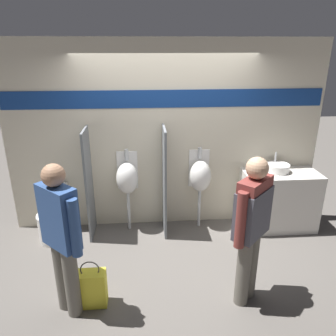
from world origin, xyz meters
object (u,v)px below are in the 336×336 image
Objects in this scene: urinal_near_counter at (127,178)px; cell_phone at (263,176)px; sink_basin at (278,168)px; shopping_bag at (92,288)px; toilet at (54,219)px; person_in_vest at (252,222)px; person_with_lanyard at (61,236)px; urinal_far at (200,176)px.

cell_phone is at bearing -7.02° from urinal_near_counter.
sink_basin reaches higher than cell_phone.
urinal_near_counter is 2.24× the size of shopping_bag.
shopping_bag is (-0.34, -1.53, -0.61)m from urinal_near_counter.
cell_phone is 0.16× the size of toilet.
urinal_near_counter is 2.04m from person_in_vest.
toilet is at bearing -27.73° from person_with_lanyard.
sink_basin is 0.27× the size of urinal_far.
toilet is 1.62m from person_with_lanyard.
toilet is (-1.05, -0.17, -0.52)m from urinal_near_counter.
cell_phone is at bearing -149.07° from sink_basin.
urinal_far is at bearing 54.09° from person_in_vest.
person_in_vest is at bearing -136.23° from person_with_lanyard.
person_with_lanyard is 0.73m from shopping_bag.
urinal_near_counter reaches higher than cell_phone.
shopping_bag is at bearing -149.80° from sink_basin.
cell_phone is 1.91m from urinal_near_counter.
person_in_vest is at bearing -114.10° from cell_phone.
person_with_lanyard reaches higher than urinal_near_counter.
sink_basin is 3.12m from person_with_lanyard.
cell_phone is at bearing -108.00° from person_with_lanyard.
shopping_bag is at bearing -122.78° from person_with_lanyard.
urinal_near_counter and urinal_far have the same top height.
cell_phone is at bearing 30.11° from shopping_bag.
sink_basin is at bearing -3.56° from urinal_far.
person_in_vest reaches higher than shopping_bag.
person_with_lanyard is (-2.73, -1.52, -0.04)m from sink_basin.
person_with_lanyard is at bearing -109.54° from urinal_near_counter.
shopping_bag is at bearing -149.89° from cell_phone.
sink_basin is 0.20× the size of person_in_vest.
sink_basin is 1.12m from urinal_far.
person_in_vest is at bearing -30.71° from toilet.
sink_basin is 1.73m from person_in_vest.
person_with_lanyard is (-2.46, -1.35, 0.01)m from cell_phone.
sink_basin is 0.32m from cell_phone.
person_in_vest is (0.25, -1.57, 0.13)m from urinal_far.
sink_basin reaches higher than toilet.
urinal_near_counter is at bearing 180.00° from urinal_far.
person_in_vest is (-0.87, -1.50, 0.01)m from sink_basin.
sink_basin is 0.21× the size of person_with_lanyard.
urinal_far is at bearing 0.00° from urinal_near_counter.
urinal_far is at bearing 164.51° from cell_phone.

